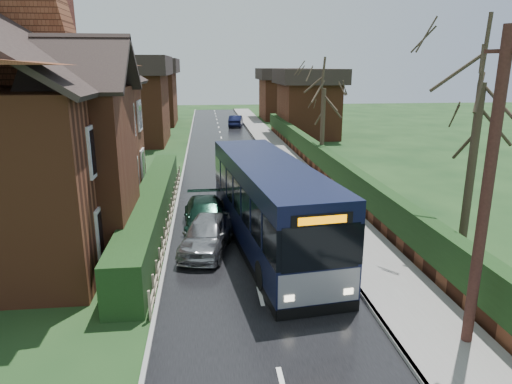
{
  "coord_description": "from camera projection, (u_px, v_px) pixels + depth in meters",
  "views": [
    {
      "loc": [
        -1.51,
        -14.32,
        6.7
      ],
      "look_at": [
        0.46,
        3.35,
        1.8
      ],
      "focal_mm": 32.0,
      "sensor_mm": 36.0,
      "label": 1
    }
  ],
  "objects": [
    {
      "name": "ground",
      "position": [
        254.0,
        269.0,
        15.67
      ],
      "size": [
        140.0,
        140.0,
        0.0
      ],
      "primitive_type": "plane",
      "color": "#2C4D21",
      "rests_on": "ground"
    },
    {
      "name": "road",
      "position": [
        235.0,
        192.0,
        25.24
      ],
      "size": [
        6.0,
        100.0,
        0.02
      ],
      "primitive_type": "cube",
      "color": "black",
      "rests_on": "ground"
    },
    {
      "name": "pavement",
      "position": [
        310.0,
        188.0,
        25.68
      ],
      "size": [
        2.5,
        100.0,
        0.14
      ],
      "primitive_type": "cube",
      "color": "slate",
      "rests_on": "ground"
    },
    {
      "name": "kerb_right",
      "position": [
        289.0,
        189.0,
        25.55
      ],
      "size": [
        0.12,
        100.0,
        0.14
      ],
      "primitive_type": "cube",
      "color": "gray",
      "rests_on": "ground"
    },
    {
      "name": "kerb_left",
      "position": [
        179.0,
        193.0,
        24.91
      ],
      "size": [
        0.12,
        100.0,
        0.1
      ],
      "primitive_type": "cube",
      "color": "gray",
      "rests_on": "ground"
    },
    {
      "name": "front_hedge",
      "position": [
        152.0,
        207.0,
        19.83
      ],
      "size": [
        1.2,
        16.0,
        1.6
      ],
      "primitive_type": "cube",
      "color": "black",
      "rests_on": "ground"
    },
    {
      "name": "picket_fence",
      "position": [
        170.0,
        214.0,
        20.0
      ],
      "size": [
        0.1,
        16.0,
        0.9
      ],
      "primitive_type": null,
      "color": "gray",
      "rests_on": "ground"
    },
    {
      "name": "right_wall_hedge",
      "position": [
        337.0,
        171.0,
        25.59
      ],
      "size": [
        0.6,
        50.0,
        1.8
      ],
      "color": "brown",
      "rests_on": "ground"
    },
    {
      "name": "brick_house",
      "position": [
        23.0,
        127.0,
        18.15
      ],
      "size": [
        9.3,
        14.6,
        10.3
      ],
      "color": "brown",
      "rests_on": "ground"
    },
    {
      "name": "bus",
      "position": [
        269.0,
        206.0,
        17.23
      ],
      "size": [
        3.76,
        11.03,
        3.28
      ],
      "rotation": [
        0.0,
        0.0,
        0.12
      ],
      "color": "black",
      "rests_on": "ground"
    },
    {
      "name": "car_silver",
      "position": [
        207.0,
        234.0,
        17.02
      ],
      "size": [
        2.41,
        4.19,
        1.34
      ],
      "primitive_type": "imported",
      "rotation": [
        0.0,
        0.0,
        -0.22
      ],
      "color": "#A4A5A9",
      "rests_on": "ground"
    },
    {
      "name": "car_green",
      "position": [
        206.0,
        216.0,
        19.16
      ],
      "size": [
        1.92,
        4.47,
        1.28
      ],
      "primitive_type": "imported",
      "rotation": [
        0.0,
        0.0,
        0.03
      ],
      "color": "black",
      "rests_on": "ground"
    },
    {
      "name": "car_distant",
      "position": [
        236.0,
        121.0,
        52.5
      ],
      "size": [
        1.96,
        4.16,
        1.32
      ],
      "primitive_type": "imported",
      "rotation": [
        0.0,
        0.0,
        3.0
      ],
      "color": "black",
      "rests_on": "ground"
    },
    {
      "name": "bus_stop_sign",
      "position": [
        347.0,
        221.0,
        15.54
      ],
      "size": [
        0.2,
        0.36,
        2.47
      ],
      "rotation": [
        0.0,
        0.0,
        0.42
      ],
      "color": "slate",
      "rests_on": "ground"
    },
    {
      "name": "telegraph_pole",
      "position": [
        486.0,
        198.0,
        10.37
      ],
      "size": [
        0.46,
        0.93,
        7.56
      ],
      "rotation": [
        0.0,
        0.0,
        0.4
      ],
      "color": "#321A16",
      "rests_on": "ground"
    },
    {
      "name": "tree_right_near",
      "position": [
        484.0,
        69.0,
        15.16
      ],
      "size": [
        4.1,
        4.1,
        8.85
      ],
      "color": "#32281D",
      "rests_on": "ground"
    },
    {
      "name": "tree_right_far",
      "position": [
        324.0,
        82.0,
        28.61
      ],
      "size": [
        3.98,
        3.98,
        7.68
      ],
      "color": "#382D21",
      "rests_on": "ground"
    },
    {
      "name": "tree_house_side",
      "position": [
        69.0,
        41.0,
        27.08
      ],
      "size": [
        4.79,
        4.79,
        10.9
      ],
      "color": "#34281F",
      "rests_on": "ground"
    }
  ]
}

